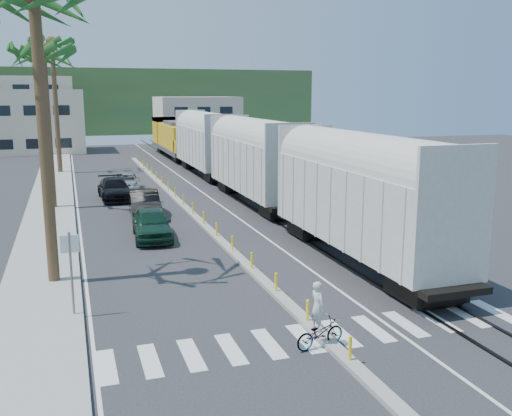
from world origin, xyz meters
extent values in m
plane|color=#28282B|center=(0.00, 0.00, 0.00)|extent=(140.00, 140.00, 0.00)
cube|color=gray|center=(-8.50, 25.00, 0.07)|extent=(3.00, 90.00, 0.15)
cube|color=black|center=(4.28, 28.00, 0.03)|extent=(0.12, 100.00, 0.06)
cube|color=black|center=(5.72, 28.00, 0.03)|extent=(0.12, 100.00, 0.06)
cube|color=gray|center=(0.00, 20.00, 0.07)|extent=(0.45, 60.00, 0.15)
cylinder|color=yellow|center=(0.00, -4.00, 0.50)|extent=(0.10, 0.10, 0.70)
cylinder|color=yellow|center=(0.00, -1.00, 0.50)|extent=(0.10, 0.10, 0.70)
cylinder|color=yellow|center=(0.00, 2.00, 0.50)|extent=(0.10, 0.10, 0.70)
cylinder|color=yellow|center=(0.00, 5.00, 0.50)|extent=(0.10, 0.10, 0.70)
cylinder|color=yellow|center=(0.00, 8.00, 0.50)|extent=(0.10, 0.10, 0.70)
cylinder|color=yellow|center=(0.00, 11.00, 0.50)|extent=(0.10, 0.10, 0.70)
cylinder|color=yellow|center=(0.00, 14.00, 0.50)|extent=(0.10, 0.10, 0.70)
cylinder|color=yellow|center=(0.00, 17.00, 0.50)|extent=(0.10, 0.10, 0.70)
cylinder|color=yellow|center=(0.00, 20.00, 0.50)|extent=(0.10, 0.10, 0.70)
cylinder|color=yellow|center=(0.00, 23.00, 0.50)|extent=(0.10, 0.10, 0.70)
cylinder|color=yellow|center=(0.00, 26.00, 0.50)|extent=(0.10, 0.10, 0.70)
cylinder|color=yellow|center=(0.00, 29.00, 0.50)|extent=(0.10, 0.10, 0.70)
cylinder|color=yellow|center=(0.00, 32.00, 0.50)|extent=(0.10, 0.10, 0.70)
cylinder|color=yellow|center=(0.00, 35.00, 0.50)|extent=(0.10, 0.10, 0.70)
cylinder|color=yellow|center=(0.00, 38.00, 0.50)|extent=(0.10, 0.10, 0.70)
cylinder|color=yellow|center=(0.00, 41.00, 0.50)|extent=(0.10, 0.10, 0.70)
cube|color=silver|center=(0.00, -2.00, 0.01)|extent=(14.00, 2.20, 0.01)
cube|color=silver|center=(-6.80, 25.00, 0.00)|extent=(0.12, 90.00, 0.01)
cube|color=silver|center=(2.50, 25.00, 0.00)|extent=(0.12, 90.00, 0.01)
cube|color=#BAB8AA|center=(5.00, 4.72, 2.70)|extent=(3.00, 12.88, 3.40)
cylinder|color=#BAB8AA|center=(5.00, 4.72, 4.40)|extent=(2.90, 12.58, 2.90)
cube|color=black|center=(5.00, 4.72, 0.50)|extent=(2.60, 12.88, 1.00)
cube|color=#BAB8AA|center=(5.00, 19.72, 2.70)|extent=(3.00, 12.88, 3.40)
cylinder|color=#BAB8AA|center=(5.00, 19.72, 4.40)|extent=(2.90, 12.58, 2.90)
cube|color=black|center=(5.00, 19.72, 0.50)|extent=(2.60, 12.88, 1.00)
cube|color=#BAB8AA|center=(5.00, 34.72, 2.70)|extent=(3.00, 12.88, 3.40)
cylinder|color=#BAB8AA|center=(5.00, 34.72, 4.40)|extent=(2.90, 12.58, 2.90)
cube|color=black|center=(5.00, 34.72, 0.50)|extent=(2.60, 12.88, 1.00)
cube|color=#4C4C4F|center=(5.00, 50.72, 1.05)|extent=(3.00, 17.00, 0.50)
cube|color=gold|center=(5.00, 49.72, 2.60)|extent=(2.70, 12.24, 2.60)
cube|color=gold|center=(5.00, 56.50, 2.90)|extent=(3.00, 3.74, 3.20)
cube|color=black|center=(5.00, 50.72, 0.45)|extent=(2.60, 13.60, 0.90)
cylinder|color=brown|center=(-8.00, 6.00, 5.50)|extent=(0.44, 0.44, 11.00)
cylinder|color=brown|center=(-8.30, 22.00, 5.00)|extent=(0.44, 0.44, 10.00)
sphere|color=#19501D|center=(-8.30, 22.00, 10.15)|extent=(3.20, 3.20, 3.20)
cylinder|color=brown|center=(-8.00, 40.00, 6.00)|extent=(0.44, 0.44, 12.00)
sphere|color=#19501D|center=(-8.00, 40.00, 12.15)|extent=(3.20, 3.20, 3.20)
cylinder|color=slate|center=(-7.30, 2.00, 1.50)|extent=(0.08, 0.08, 3.00)
cube|color=silver|center=(-7.30, 2.00, 2.60)|extent=(0.60, 0.04, 0.60)
cube|color=beige|center=(-11.00, 62.00, 4.00)|extent=(12.00, 10.00, 8.00)
cube|color=beige|center=(-13.00, 78.00, 5.00)|extent=(14.00, 12.00, 10.00)
cube|color=beige|center=(12.00, 70.00, 3.50)|extent=(12.00, 10.00, 7.00)
cube|color=#385628|center=(0.00, 100.00, 6.00)|extent=(80.00, 20.00, 12.00)
imported|color=#103222|center=(-3.23, 12.04, 0.81)|extent=(2.52, 5.00, 1.62)
imported|color=black|center=(-2.88, 17.69, 0.82)|extent=(2.22, 5.13, 1.63)
imported|color=black|center=(-4.14, 24.26, 0.76)|extent=(2.56, 5.39, 1.51)
imported|color=#ABAEB0|center=(-3.04, 27.89, 0.67)|extent=(3.20, 5.27, 1.34)
imported|color=#9EA0A5|center=(-0.32, -2.68, 0.44)|extent=(1.30, 1.92, 0.88)
imported|color=silver|center=(-0.42, -2.68, 1.31)|extent=(0.71, 0.60, 1.53)
camera|label=1|loc=(-7.15, -17.27, 7.48)|focal=40.00mm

